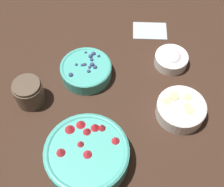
% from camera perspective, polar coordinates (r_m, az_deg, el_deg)
% --- Properties ---
extents(ground_plane, '(4.00, 4.00, 0.00)m').
position_cam_1_polar(ground_plane, '(1.02, 0.87, -2.12)').
color(ground_plane, '#382319').
extents(bowl_strawberries, '(0.24, 0.24, 0.09)m').
position_cam_1_polar(bowl_strawberries, '(0.90, -4.60, -10.96)').
color(bowl_strawberries, '#47AD9E').
rests_on(bowl_strawberries, ground_plane).
extents(bowl_blueberries, '(0.17, 0.17, 0.06)m').
position_cam_1_polar(bowl_blueberries, '(1.08, -4.77, 4.35)').
color(bowl_blueberries, '#47AD9E').
rests_on(bowl_blueberries, ground_plane).
extents(bowl_bananas, '(0.15, 0.15, 0.05)m').
position_cam_1_polar(bowl_bananas, '(1.01, 12.48, -2.74)').
color(bowl_bananas, white).
rests_on(bowl_bananas, ground_plane).
extents(bowl_cream, '(0.12, 0.12, 0.05)m').
position_cam_1_polar(bowl_cream, '(1.13, 10.79, 6.28)').
color(bowl_cream, white).
rests_on(bowl_cream, ground_plane).
extents(jar_chocolate, '(0.10, 0.10, 0.09)m').
position_cam_1_polar(jar_chocolate, '(1.04, -14.91, 0.08)').
color(jar_chocolate, brown).
rests_on(jar_chocolate, ground_plane).
extents(napkin, '(0.16, 0.14, 0.01)m').
position_cam_1_polar(napkin, '(1.24, 6.94, 11.36)').
color(napkin, '#B2BCC6').
rests_on(napkin, ground_plane).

